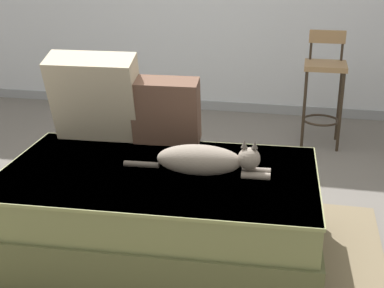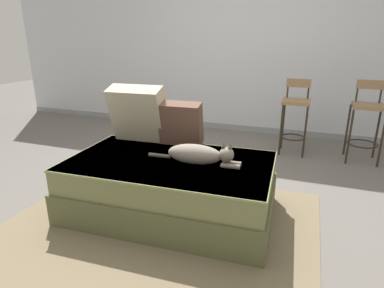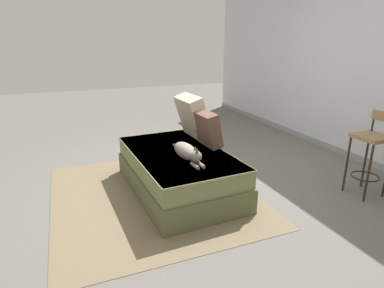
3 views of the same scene
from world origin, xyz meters
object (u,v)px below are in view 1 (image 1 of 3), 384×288
Objects in this scene: couch at (160,211)px; throw_pillow_middle at (166,111)px; cat at (205,160)px; bar_stool_near_window at (324,80)px; throw_pillow_corner at (96,97)px.

throw_pillow_middle reaches higher than couch.
cat is 1.93m from bar_stool_near_window.
throw_pillow_corner reaches higher than cat.
throw_pillow_middle is at bearing 2.83° from throw_pillow_corner.
bar_stool_near_window is at bearing 49.09° from throw_pillow_corner.
throw_pillow_corner is at bearing -130.91° from bar_stool_near_window.
bar_stool_near_window is (1.29, 1.49, -0.19)m from throw_pillow_corner.
cat is at bearing -51.19° from throw_pillow_middle.
cat is (0.70, -0.35, -0.18)m from throw_pillow_corner.
bar_stool_near_window is (0.60, 1.84, -0.01)m from cat.
bar_stool_near_window is at bearing 58.81° from throw_pillow_middle.
throw_pillow_middle is 0.49m from cat.
bar_stool_near_window is at bearing 65.76° from couch.
throw_pillow_corner is 0.70× the size of cat.
couch is at bearing -114.24° from bar_stool_near_window.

